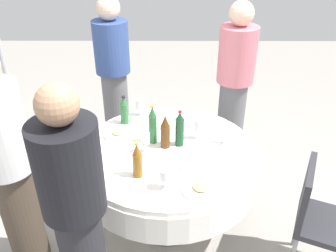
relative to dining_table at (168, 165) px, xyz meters
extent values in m
plane|color=gray|center=(0.00, 0.00, -0.59)|extent=(10.00, 10.00, 0.00)
cylinder|color=white|center=(0.00, 0.00, 0.13)|extent=(1.33, 1.33, 0.04)
cylinder|color=white|center=(0.00, 0.00, 0.00)|extent=(1.36, 1.36, 0.22)
cylinder|color=slate|center=(0.00, 0.00, -0.35)|extent=(0.14, 0.14, 0.48)
cylinder|color=slate|center=(0.00, 0.00, -0.58)|extent=(0.56, 0.56, 0.03)
cylinder|color=#194728|center=(-0.06, 0.09, 0.26)|extent=(0.07, 0.07, 0.22)
cone|color=#194728|center=(-0.06, 0.09, 0.40)|extent=(0.06, 0.06, 0.06)
cylinder|color=red|center=(-0.06, 0.09, 0.43)|extent=(0.03, 0.03, 0.01)
cylinder|color=#2D6B38|center=(-0.39, -0.36, 0.24)|extent=(0.07, 0.07, 0.18)
cone|color=#2D6B38|center=(-0.39, -0.36, 0.35)|extent=(0.06, 0.06, 0.06)
cylinder|color=black|center=(-0.39, -0.36, 0.39)|extent=(0.03, 0.03, 0.01)
cylinder|color=#2D6B38|center=(-0.10, -0.12, 0.26)|extent=(0.06, 0.06, 0.23)
cone|color=#2D6B38|center=(-0.10, -0.12, 0.41)|extent=(0.06, 0.06, 0.07)
cylinder|color=gold|center=(-0.10, -0.12, 0.46)|extent=(0.03, 0.03, 0.01)
cylinder|color=#593314|center=(-0.03, -0.02, 0.24)|extent=(0.07, 0.07, 0.18)
cone|color=#593314|center=(-0.03, -0.02, 0.37)|extent=(0.06, 0.06, 0.09)
cylinder|color=silver|center=(-0.03, -0.02, 0.42)|extent=(0.03, 0.03, 0.01)
cylinder|color=#8C5619|center=(0.32, -0.20, 0.23)|extent=(0.06, 0.06, 0.17)
cone|color=#8C5619|center=(0.32, -0.20, 0.36)|extent=(0.06, 0.06, 0.08)
cylinder|color=gold|center=(0.32, -0.20, 0.41)|extent=(0.03, 0.03, 0.01)
cylinder|color=white|center=(0.04, -0.16, 0.15)|extent=(0.06, 0.06, 0.00)
cylinder|color=white|center=(0.04, -0.16, 0.19)|extent=(0.01, 0.01, 0.08)
cylinder|color=white|center=(0.04, -0.16, 0.27)|extent=(0.06, 0.06, 0.08)
cylinder|color=white|center=(-0.52, -0.24, 0.15)|extent=(0.06, 0.06, 0.00)
cylinder|color=white|center=(-0.52, -0.24, 0.19)|extent=(0.01, 0.01, 0.07)
cylinder|color=white|center=(-0.52, -0.24, 0.26)|extent=(0.07, 0.07, 0.08)
cylinder|color=maroon|center=(-0.52, -0.24, 0.24)|extent=(0.06, 0.06, 0.03)
cylinder|color=white|center=(-0.15, 0.23, 0.15)|extent=(0.06, 0.06, 0.00)
cylinder|color=white|center=(-0.15, 0.23, 0.19)|extent=(0.01, 0.01, 0.08)
cylinder|color=white|center=(-0.15, 0.23, 0.27)|extent=(0.07, 0.07, 0.08)
cylinder|color=maroon|center=(-0.15, 0.23, 0.25)|extent=(0.06, 0.06, 0.03)
cylinder|color=white|center=(0.44, -0.02, 0.15)|extent=(0.06, 0.06, 0.00)
cylinder|color=white|center=(0.44, -0.02, 0.19)|extent=(0.01, 0.01, 0.07)
cylinder|color=white|center=(0.44, -0.02, 0.26)|extent=(0.07, 0.07, 0.08)
cylinder|color=white|center=(-0.07, 0.43, 0.15)|extent=(0.06, 0.06, 0.00)
cylinder|color=white|center=(-0.07, 0.43, 0.18)|extent=(0.01, 0.01, 0.06)
cylinder|color=white|center=(-0.07, 0.43, 0.25)|extent=(0.06, 0.06, 0.07)
cylinder|color=white|center=(0.17, 0.15, 0.16)|extent=(0.22, 0.22, 0.02)
cylinder|color=white|center=(-0.36, -0.01, 0.16)|extent=(0.21, 0.21, 0.02)
cylinder|color=white|center=(-0.20, -0.40, 0.16)|extent=(0.24, 0.24, 0.02)
ellipsoid|color=tan|center=(-0.20, -0.40, 0.17)|extent=(0.11, 0.10, 0.02)
cylinder|color=white|center=(0.46, 0.21, 0.16)|extent=(0.25, 0.25, 0.02)
ellipsoid|color=tan|center=(0.46, 0.21, 0.17)|extent=(0.11, 0.10, 0.02)
cube|color=silver|center=(0.19, 0.50, 0.15)|extent=(0.02, 0.18, 0.00)
cube|color=silver|center=(0.11, -0.33, 0.15)|extent=(0.18, 0.07, 0.00)
cylinder|color=slate|center=(-0.86, 0.61, -0.13)|extent=(0.26, 0.26, 0.91)
cylinder|color=#D8727F|center=(-0.86, 0.61, 0.58)|extent=(0.34, 0.34, 0.51)
sphere|color=beige|center=(-0.86, 0.61, 0.94)|extent=(0.22, 0.22, 0.22)
cylinder|color=slate|center=(-1.12, -0.55, -0.14)|extent=(0.26, 0.26, 0.90)
cylinder|color=#334C8C|center=(-1.12, -0.55, 0.56)|extent=(0.34, 0.34, 0.50)
sphere|color=beige|center=(-1.12, -0.55, 0.92)|extent=(0.22, 0.22, 0.22)
cylinder|color=black|center=(0.79, -0.49, 0.57)|extent=(0.34, 0.34, 0.52)
sphere|color=tan|center=(0.79, -0.49, 0.93)|extent=(0.20, 0.20, 0.20)
cylinder|color=#4C3F33|center=(0.36, -1.03, -0.18)|extent=(0.26, 0.26, 0.83)
cube|color=#2D2D33|center=(0.47, 1.08, -0.14)|extent=(0.53, 0.53, 0.04)
cube|color=#2D2D33|center=(0.40, 0.91, 0.07)|extent=(0.38, 0.20, 0.42)
cylinder|color=gray|center=(0.25, 0.99, -0.38)|extent=(0.03, 0.03, 0.43)
camera|label=1|loc=(2.20, 0.01, 1.66)|focal=38.15mm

